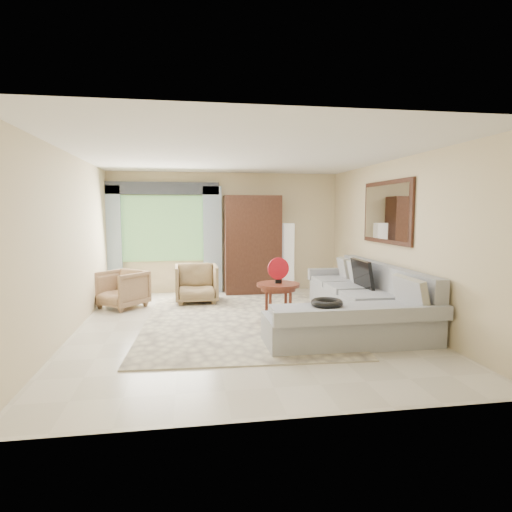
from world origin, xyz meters
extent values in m
plane|color=silver|center=(0.00, 0.00, 0.00)|extent=(6.00, 6.00, 0.00)
cube|color=beige|center=(-0.02, 0.26, 0.01)|extent=(3.20, 4.15, 0.02)
cube|color=#9C9EA4|center=(2.00, 0.50, 0.20)|extent=(0.90, 2.40, 0.40)
cube|color=#9C9EA4|center=(1.30, -1.10, 0.20)|extent=(2.30, 0.80, 0.40)
cube|color=#9C9EA4|center=(2.35, 0.10, 0.65)|extent=(0.20, 3.20, 0.50)
cube|color=#9C9EA4|center=(2.00, 1.78, 0.51)|extent=(0.90, 0.16, 0.22)
cube|color=#9C9EA4|center=(1.30, -1.55, 0.49)|extent=(2.30, 0.10, 0.18)
cube|color=black|center=(2.05, 0.32, 0.72)|extent=(0.14, 0.74, 0.48)
torus|color=black|center=(1.00, -0.98, 0.55)|extent=(0.43, 0.43, 0.09)
cylinder|color=#4F2115|center=(0.53, -0.05, 0.64)|extent=(0.66, 0.66, 0.04)
cylinder|color=#4F2115|center=(0.53, -0.05, 0.30)|extent=(0.44, 0.44, 0.60)
cylinder|color=red|center=(0.53, -0.05, 0.89)|extent=(0.34, 0.07, 0.34)
imported|color=#9F7957|center=(-2.04, 1.62, 0.34)|extent=(1.05, 1.05, 0.69)
imported|color=olive|center=(-0.68, 1.84, 0.37)|extent=(0.81, 0.83, 0.75)
imported|color=#999999|center=(-2.02, 2.41, 0.27)|extent=(0.56, 0.51, 0.54)
cube|color=#331911|center=(0.55, 2.72, 1.05)|extent=(1.20, 0.55, 2.10)
cube|color=silver|center=(1.35, 2.78, 0.75)|extent=(0.24, 0.24, 1.50)
cube|color=#669E59|center=(-1.35, 2.97, 1.40)|extent=(1.80, 0.04, 1.40)
cube|color=#9EB7CC|center=(-2.40, 2.88, 1.15)|extent=(0.40, 0.08, 2.30)
cube|color=#9EB7CC|center=(-0.30, 2.88, 1.15)|extent=(0.40, 0.08, 2.30)
cube|color=#1E232D|center=(-1.35, 2.90, 2.25)|extent=(2.40, 0.12, 0.26)
cube|color=black|center=(2.47, 0.35, 1.75)|extent=(0.04, 1.70, 1.05)
cube|color=white|center=(2.45, 0.35, 1.75)|extent=(0.02, 1.54, 0.90)
camera|label=1|loc=(-0.83, -6.40, 1.77)|focal=30.00mm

